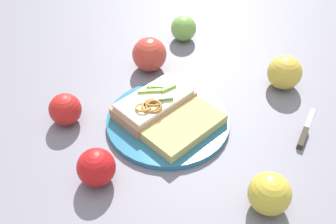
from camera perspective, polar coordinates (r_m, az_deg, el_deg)
ground_plane at (r=0.87m, az=0.00°, el=-1.61°), size 2.00×2.00×0.00m
plate at (r=0.87m, az=0.00°, el=-1.30°), size 0.26×0.26×0.01m
sandwich at (r=0.87m, az=-1.91°, el=1.21°), size 0.19×0.16×0.05m
bread_slice_side at (r=0.83m, az=1.99°, el=-1.87°), size 0.19×0.17×0.02m
apple_0 at (r=0.75m, az=-9.96°, el=-7.59°), size 0.10×0.10×0.07m
apple_1 at (r=1.00m, az=-2.61°, el=8.01°), size 0.12×0.12×0.08m
apple_2 at (r=0.98m, az=15.93°, el=5.33°), size 0.11×0.11×0.08m
apple_3 at (r=1.11m, az=2.18°, el=11.57°), size 0.10×0.10×0.07m
apple_4 at (r=0.73m, az=13.96°, el=-10.97°), size 0.11×0.11×0.07m
apple_5 at (r=0.88m, az=-14.12°, el=0.37°), size 0.08×0.08×0.07m
knife at (r=0.89m, az=18.50°, el=-2.75°), size 0.13×0.03×0.01m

